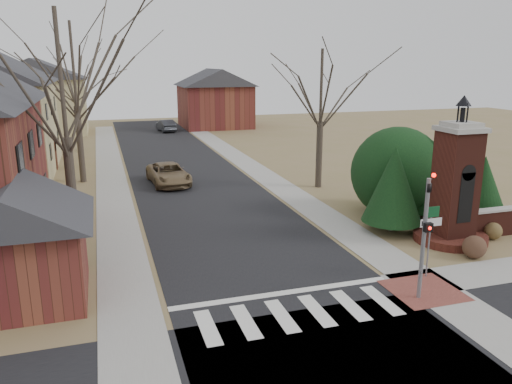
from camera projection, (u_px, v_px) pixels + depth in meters
name	position (u px, v px, depth m)	size (l,w,h in m)	color
ground	(309.00, 326.00, 15.26)	(120.00, 120.00, 0.00)	olive
main_street	(187.00, 175.00, 35.57)	(8.00, 70.00, 0.01)	black
cross_street	(357.00, 384.00, 12.49)	(120.00, 8.00, 0.01)	black
crosswalk_zone	(299.00, 313.00, 15.99)	(8.00, 2.20, 0.02)	silver
stop_bar	(283.00, 293.00, 17.38)	(8.00, 0.35, 0.02)	silver
sidewalk_right_main	(256.00, 170.00, 37.07)	(2.00, 60.00, 0.02)	gray
sidewalk_left	(111.00, 180.00, 34.06)	(2.00, 60.00, 0.02)	gray
curb_apron	(424.00, 291.00, 17.56)	(2.40, 2.40, 0.02)	brown
traffic_signal_pole	(425.00, 226.00, 16.37)	(0.28, 0.41, 4.50)	slate
sign_post	(430.00, 228.00, 18.21)	(0.90, 0.07, 2.75)	slate
brick_gate_monument	(454.00, 195.00, 21.92)	(3.20, 3.20, 6.47)	#4C1E16
garage_left	(18.00, 237.00, 16.37)	(4.80, 4.80, 4.29)	brown
house_distant_left	(37.00, 95.00, 55.02)	(10.80, 8.80, 8.53)	tan
house_distant_right	(215.00, 97.00, 60.95)	(8.80, 8.80, 7.30)	brown
evergreen_near	(394.00, 184.00, 23.22)	(2.80, 2.80, 4.10)	#473D33
evergreen_mid	(438.00, 168.00, 25.20)	(3.40, 3.40, 4.70)	#473D33
evergreen_far	(483.00, 183.00, 25.03)	(2.40, 2.40, 3.30)	#473D33
evergreen_mass	(397.00, 169.00, 26.02)	(4.80, 4.80, 4.80)	black
bare_tree_0	(60.00, 65.00, 19.59)	(8.05, 8.05, 11.15)	#473D33
bare_tree_1	(72.00, 58.00, 31.51)	(8.40, 8.40, 11.64)	#473D33
bare_tree_2	(74.00, 71.00, 43.62)	(7.35, 7.35, 10.19)	#473D33
bare_tree_3	(322.00, 81.00, 30.50)	(7.00, 7.00, 9.70)	#473D33
pickup_truck	(169.00, 174.00, 32.70)	(2.28, 4.94, 1.37)	olive
distant_car	(166.00, 125.00, 57.52)	(1.45, 4.16, 1.37)	#2F3136
dry_shrub_left	(474.00, 247.00, 20.39)	(0.96, 0.96, 0.96)	#4D3223
dry_shrub_right	(493.00, 231.00, 22.58)	(0.79, 0.79, 0.79)	brown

